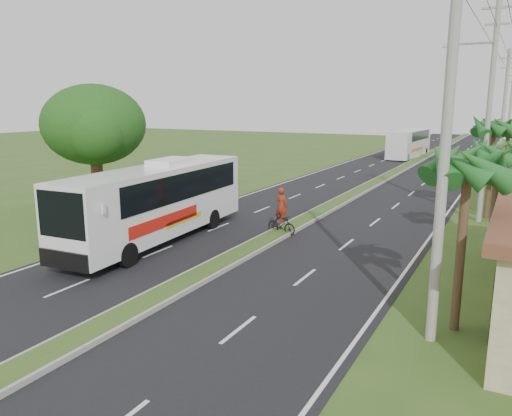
% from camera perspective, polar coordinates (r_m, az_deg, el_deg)
% --- Properties ---
extents(ground, '(180.00, 180.00, 0.00)m').
position_cam_1_polar(ground, '(16.76, -12.62, -11.01)').
color(ground, '#36511D').
rests_on(ground, ground).
extents(road_asphalt, '(14.00, 160.00, 0.02)m').
position_cam_1_polar(road_asphalt, '(33.82, 9.89, 0.79)').
color(road_asphalt, black).
rests_on(road_asphalt, ground).
extents(median_strip, '(1.20, 160.00, 0.18)m').
position_cam_1_polar(median_strip, '(33.81, 9.89, 0.95)').
color(median_strip, gray).
rests_on(median_strip, ground).
extents(lane_edge_left, '(0.12, 160.00, 0.01)m').
position_cam_1_polar(lane_edge_left, '(36.42, -0.17, 1.75)').
color(lane_edge_left, silver).
rests_on(lane_edge_left, ground).
extents(lane_edge_right, '(0.12, 160.00, 0.01)m').
position_cam_1_polar(lane_edge_right, '(32.43, 21.19, -0.34)').
color(lane_edge_right, silver).
rests_on(lane_edge_right, ground).
extents(palm_verge_a, '(2.40, 2.40, 5.45)m').
position_cam_1_polar(palm_verge_a, '(14.74, 23.08, 4.32)').
color(palm_verge_a, '#473321').
rests_on(palm_verge_a, ground).
extents(palm_verge_b, '(2.40, 2.40, 5.05)m').
position_cam_1_polar(palm_verge_b, '(23.69, 26.02, 5.67)').
color(palm_verge_b, '#473321').
rests_on(palm_verge_b, ground).
extents(palm_verge_c, '(2.40, 2.40, 5.85)m').
position_cam_1_polar(palm_verge_c, '(30.65, 25.60, 8.31)').
color(palm_verge_c, '#473321').
rests_on(palm_verge_c, ground).
extents(palm_verge_d, '(2.40, 2.40, 5.25)m').
position_cam_1_polar(palm_verge_d, '(39.64, 26.92, 7.92)').
color(palm_verge_d, '#473321').
rests_on(palm_verge_d, ground).
extents(shade_tree, '(6.30, 6.00, 7.54)m').
position_cam_1_polar(shade_tree, '(31.12, -18.14, 8.74)').
color(shade_tree, '#473321').
rests_on(shade_tree, ground).
extents(utility_pole_a, '(1.60, 0.28, 11.00)m').
position_cam_1_polar(utility_pole_a, '(13.72, 20.91, 7.92)').
color(utility_pole_a, gray).
rests_on(utility_pole_a, ground).
extents(utility_pole_b, '(3.20, 0.28, 12.00)m').
position_cam_1_polar(utility_pole_b, '(29.64, 25.06, 10.47)').
color(utility_pole_b, gray).
rests_on(utility_pole_b, ground).
extents(utility_pole_c, '(1.60, 0.28, 11.00)m').
position_cam_1_polar(utility_pole_c, '(49.62, 26.44, 9.83)').
color(utility_pole_c, gray).
rests_on(utility_pole_c, ground).
extents(utility_pole_d, '(1.60, 0.28, 10.50)m').
position_cam_1_polar(utility_pole_d, '(69.62, 27.03, 9.82)').
color(utility_pole_d, gray).
rests_on(utility_pole_d, ground).
extents(coach_bus_main, '(3.15, 11.91, 3.81)m').
position_cam_1_polar(coach_bus_main, '(23.78, -11.07, 1.17)').
color(coach_bus_main, white).
rests_on(coach_bus_main, ground).
extents(coach_bus_far, '(3.02, 11.27, 3.25)m').
position_cam_1_polar(coach_bus_far, '(63.17, 17.12, 7.24)').
color(coach_bus_far, silver).
rests_on(coach_bus_far, ground).
extents(motorcyclist, '(1.70, 0.77, 2.38)m').
position_cam_1_polar(motorcyclist, '(24.76, 2.93, -1.03)').
color(motorcyclist, black).
rests_on(motorcyclist, ground).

